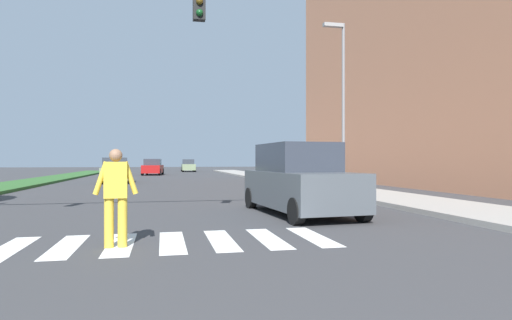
% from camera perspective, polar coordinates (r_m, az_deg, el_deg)
% --- Properties ---
extents(ground_plane, '(140.00, 140.00, 0.00)m').
position_cam_1_polar(ground_plane, '(29.91, -12.86, -2.91)').
color(ground_plane, '#38383A').
extents(crosswalk, '(6.75, 2.20, 0.01)m').
position_cam_1_polar(crosswalk, '(8.11, -14.31, -10.63)').
color(crosswalk, silver).
rests_on(crosswalk, ground_plane).
extents(median_strip, '(2.93, 64.00, 0.15)m').
position_cam_1_polar(median_strip, '(29.12, -28.91, -2.84)').
color(median_strip, '#2D5B28').
rests_on(median_strip, ground_plane).
extents(apartment_block_right, '(15.25, 30.81, 18.88)m').
position_cam_1_polar(apartment_block_right, '(30.98, 30.74, 14.82)').
color(apartment_block_right, tan).
rests_on(apartment_block_right, ground_plane).
extents(sidewalk_right, '(3.00, 64.00, 0.15)m').
position_cam_1_polar(sidewalk_right, '(29.16, 4.56, -2.84)').
color(sidewalk_right, '#9E9991').
rests_on(sidewalk_right, ground_plane).
extents(street_lamp_right, '(1.02, 0.24, 7.50)m').
position_cam_1_polar(street_lamp_right, '(19.89, 11.28, 8.92)').
color(street_lamp_right, slate).
rests_on(street_lamp_right, sidewalk_right).
extents(pedestrian_performer, '(0.75, 0.26, 1.69)m').
position_cam_1_polar(pedestrian_performer, '(7.74, -18.13, -4.19)').
color(pedestrian_performer, gold).
rests_on(pedestrian_performer, ground_plane).
extents(suv_crossing, '(2.31, 4.74, 1.97)m').
position_cam_1_polar(suv_crossing, '(12.03, 5.73, -2.73)').
color(suv_crossing, '#474C51').
rests_on(suv_crossing, ground_plane).
extents(sedan_midblock, '(1.99, 4.14, 1.67)m').
position_cam_1_polar(sedan_midblock, '(30.00, -18.18, -1.42)').
color(sedan_midblock, gray).
rests_on(sedan_midblock, ground_plane).
extents(sedan_distant, '(2.22, 4.65, 1.64)m').
position_cam_1_polar(sedan_distant, '(45.18, -13.54, -0.97)').
color(sedan_distant, maroon).
rests_on(sedan_distant, ground_plane).
extents(sedan_far_horizon, '(1.80, 4.59, 1.63)m').
position_cam_1_polar(sedan_far_horizon, '(57.44, -8.99, -0.78)').
color(sedan_far_horizon, gray).
rests_on(sedan_far_horizon, ground_plane).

